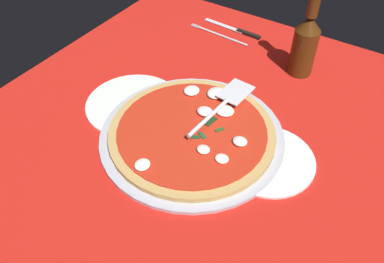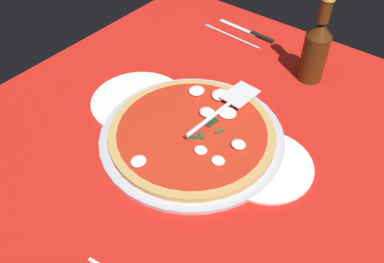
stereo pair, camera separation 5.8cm
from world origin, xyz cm
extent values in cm
cube|color=red|center=(0.00, 0.00, -0.40)|extent=(107.96, 107.96, 0.80)
cylinder|color=#B3B7C3|center=(1.98, 4.59, 0.67)|extent=(42.16, 42.16, 1.34)
cylinder|color=white|center=(-15.56, 1.62, 0.50)|extent=(20.71, 20.71, 1.00)
cylinder|color=white|center=(20.47, 2.90, 0.50)|extent=(23.69, 23.69, 1.00)
cylinder|color=tan|center=(1.98, 4.59, 1.96)|extent=(37.90, 37.90, 1.25)
cylinder|color=red|center=(1.98, 4.59, 2.73)|extent=(34.00, 34.00, 0.30)
ellipsoid|color=white|center=(9.36, -6.66, 3.41)|extent=(3.82, 4.07, 1.05)
ellipsoid|color=white|center=(-8.16, 8.76, 3.28)|extent=(2.97, 2.72, 0.80)
ellipsoid|color=white|center=(-9.03, 2.42, 3.45)|extent=(3.27, 2.98, 1.13)
ellipsoid|color=silver|center=(-3.57, 8.70, 3.36)|extent=(2.91, 2.65, 0.95)
ellipsoid|color=white|center=(4.73, 19.14, 3.34)|extent=(3.21, 3.47, 0.91)
ellipsoid|color=white|center=(2.42, -1.69, 3.54)|extent=(3.88, 3.30, 1.32)
ellipsoid|color=white|center=(-1.20, -4.68, 3.31)|extent=(4.56, 4.09, 0.85)
ellipsoid|color=white|center=(3.70, -9.06, 3.46)|extent=(4.32, 4.71, 1.15)
cube|color=#1C3C1B|center=(0.21, -0.19, 3.03)|extent=(2.16, 3.54, 0.30)
cube|color=#284E29|center=(-0.91, 4.93, 3.03)|extent=(2.35, 1.88, 0.30)
cube|color=#1C4827|center=(0.28, 6.26, 3.03)|extent=(2.24, 1.90, 0.30)
cube|color=#275021|center=(-3.30, 1.34, 3.03)|extent=(1.68, 2.22, 0.30)
cube|color=silver|center=(-0.58, -11.12, 4.35)|extent=(6.78, 9.12, 0.30)
cylinder|color=silver|center=(0.33, 0.74, 4.70)|extent=(2.15, 15.14, 1.00)
cube|color=white|center=(17.51, -39.58, 0.30)|extent=(16.78, 12.94, 0.60)
cube|color=silver|center=(17.66, -36.87, 0.73)|extent=(17.41, 1.58, 0.25)
cube|color=silver|center=(27.82, -37.89, 0.73)|extent=(3.01, 0.39, 0.25)
cube|color=silver|center=(27.85, -37.45, 0.73)|extent=(3.01, 0.39, 0.25)
cube|color=silver|center=(27.87, -37.01, 0.73)|extent=(3.01, 0.39, 0.25)
cube|color=black|center=(11.35, -41.95, 1.00)|extent=(8.07, 1.65, 0.80)
cube|color=silver|center=(20.36, -42.46, 0.73)|extent=(14.09, 2.19, 0.25)
cylinder|color=#46250C|center=(-8.84, -32.67, 6.62)|extent=(6.60, 6.60, 13.24)
cone|color=#46250C|center=(-8.84, -32.67, 15.15)|extent=(6.60, 6.60, 3.83)
cylinder|color=#46250C|center=(-8.84, -32.67, 19.93)|extent=(2.94, 2.94, 5.74)
camera|label=1|loc=(-33.25, 59.03, 66.17)|focal=37.65mm
camera|label=2|loc=(-37.98, 55.66, 66.17)|focal=37.65mm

